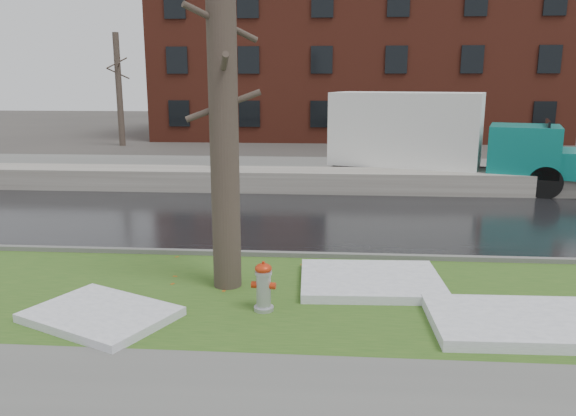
# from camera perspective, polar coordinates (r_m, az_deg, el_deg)

# --- Properties ---
(ground) EXTENTS (120.00, 120.00, 0.00)m
(ground) POSITION_cam_1_polar(r_m,az_deg,el_deg) (11.35, 1.94, -6.73)
(ground) COLOR #47423D
(ground) RESTS_ON ground
(verge) EXTENTS (60.00, 4.50, 0.04)m
(verge) POSITION_cam_1_polar(r_m,az_deg,el_deg) (10.17, 1.63, -8.97)
(verge) COLOR #2C501A
(verge) RESTS_ON ground
(road) EXTENTS (60.00, 7.00, 0.03)m
(road) POSITION_cam_1_polar(r_m,az_deg,el_deg) (15.65, 2.65, -1.16)
(road) COLOR black
(road) RESTS_ON ground
(parking_lot) EXTENTS (60.00, 9.00, 0.03)m
(parking_lot) POSITION_cam_1_polar(r_m,az_deg,el_deg) (23.99, 3.29, 3.74)
(parking_lot) COLOR slate
(parking_lot) RESTS_ON ground
(curb) EXTENTS (60.00, 0.15, 0.14)m
(curb) POSITION_cam_1_polar(r_m,az_deg,el_deg) (12.27, 2.14, -4.86)
(curb) COLOR slate
(curb) RESTS_ON ground
(snowbank) EXTENTS (60.00, 1.60, 0.75)m
(snowbank) POSITION_cam_1_polar(r_m,az_deg,el_deg) (19.69, 3.05, 2.80)
(snowbank) COLOR #AAA59B
(snowbank) RESTS_ON ground
(brick_building) EXTENTS (26.00, 12.00, 10.00)m
(brick_building) POSITION_cam_1_polar(r_m,az_deg,el_deg) (40.73, 6.80, 14.44)
(brick_building) COLOR maroon
(brick_building) RESTS_ON ground
(bg_tree_left) EXTENTS (1.40, 1.62, 6.50)m
(bg_tree_left) POSITION_cam_1_polar(r_m,az_deg,el_deg) (34.97, -16.80, 11.54)
(bg_tree_left) COLOR brown
(bg_tree_left) RESTS_ON ground
(bg_tree_center) EXTENTS (1.40, 1.62, 6.50)m
(bg_tree_center) POSITION_cam_1_polar(r_m,az_deg,el_deg) (37.25, -5.69, 12.05)
(bg_tree_center) COLOR brown
(bg_tree_center) RESTS_ON ground
(fire_hydrant) EXTENTS (0.42, 0.37, 0.85)m
(fire_hydrant) POSITION_cam_1_polar(r_m,az_deg,el_deg) (9.40, -2.49, -7.75)
(fire_hydrant) COLOR #ADAFB6
(fire_hydrant) RESTS_ON verge
(tree) EXTENTS (1.34, 1.57, 6.47)m
(tree) POSITION_cam_1_polar(r_m,az_deg,el_deg) (10.03, -6.58, 9.89)
(tree) COLOR brown
(tree) RESTS_ON verge
(box_truck) EXTENTS (10.17, 4.81, 3.39)m
(box_truck) POSITION_cam_1_polar(r_m,az_deg,el_deg) (21.18, 14.75, 6.98)
(box_truck) COLOR black
(box_truck) RESTS_ON ground
(worker) EXTENTS (0.67, 0.51, 1.64)m
(worker) POSITION_cam_1_polar(r_m,az_deg,el_deg) (20.50, -6.93, 6.50)
(worker) COLOR black
(worker) RESTS_ON snowbank
(snow_patch_near) EXTENTS (2.68, 2.10, 0.16)m
(snow_patch_near) POSITION_cam_1_polar(r_m,az_deg,el_deg) (10.76, 8.38, -7.30)
(snow_patch_near) COLOR white
(snow_patch_near) RESTS_ON verge
(snow_patch_far) EXTENTS (2.67, 2.39, 0.14)m
(snow_patch_far) POSITION_cam_1_polar(r_m,az_deg,el_deg) (9.69, -18.46, -10.23)
(snow_patch_far) COLOR white
(snow_patch_far) RESTS_ON verge
(snow_patch_side) EXTENTS (2.84, 1.86, 0.18)m
(snow_patch_side) POSITION_cam_1_polar(r_m,az_deg,el_deg) (9.61, 22.67, -10.65)
(snow_patch_side) COLOR white
(snow_patch_side) RESTS_ON verge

